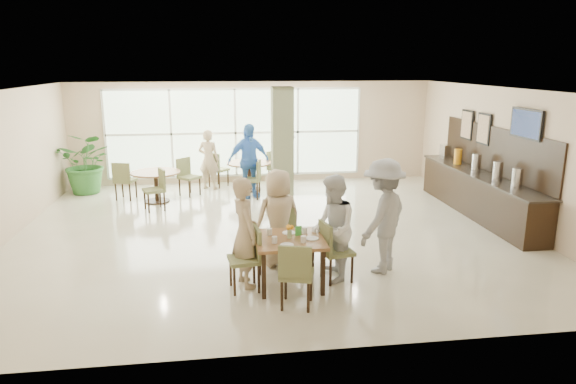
{
  "coord_description": "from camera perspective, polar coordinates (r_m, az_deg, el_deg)",
  "views": [
    {
      "loc": [
        -0.97,
        -9.81,
        3.3
      ],
      "look_at": [
        0.2,
        -1.2,
        1.1
      ],
      "focal_mm": 32.0,
      "sensor_mm": 36.0,
      "label": 1
    }
  ],
  "objects": [
    {
      "name": "chairs_table_left",
      "position": [
        12.86,
        -14.39,
        1.05
      ],
      "size": [
        2.14,
        1.89,
        0.95
      ],
      "color": "brown",
      "rests_on": "ground"
    },
    {
      "name": "tabletop_clutter",
      "position": [
        7.67,
        0.36,
        -4.76
      ],
      "size": [
        0.75,
        0.74,
        0.21
      ],
      "color": "white",
      "rests_on": "main_table"
    },
    {
      "name": "round_table_right",
      "position": [
        13.6,
        -4.33,
        2.66
      ],
      "size": [
        1.18,
        1.18,
        0.75
      ],
      "color": "brown",
      "rests_on": "ground"
    },
    {
      "name": "buffet_counter",
      "position": [
        12.09,
        20.46,
        0.16
      ],
      "size": [
        0.64,
        4.7,
        1.95
      ],
      "color": "black",
      "rests_on": "ground"
    },
    {
      "name": "round_table_left",
      "position": [
        12.8,
        -14.47,
        1.51
      ],
      "size": [
        1.18,
        1.18,
        0.75
      ],
      "color": "brown",
      "rests_on": "ground"
    },
    {
      "name": "teen_right",
      "position": [
        7.89,
        5.0,
        -4.07
      ],
      "size": [
        0.67,
        0.84,
        1.66
      ],
      "primitive_type": "imported",
      "rotation": [
        0.0,
        0.0,
        -1.63
      ],
      "color": "white",
      "rests_on": "ground"
    },
    {
      "name": "room_shell",
      "position": [
        9.99,
        -2.07,
        4.99
      ],
      "size": [
        10.0,
        10.0,
        10.0
      ],
      "color": "white",
      "rests_on": "ground"
    },
    {
      "name": "adult_a",
      "position": [
        12.81,
        -4.4,
        3.48
      ],
      "size": [
        1.23,
        0.94,
        1.85
      ],
      "primitive_type": "imported",
      "rotation": [
        0.0,
        0.0,
        0.34
      ],
      "color": "#4684D4",
      "rests_on": "ground"
    },
    {
      "name": "teen_far",
      "position": [
        8.47,
        -1.08,
        -2.88
      ],
      "size": [
        0.89,
        0.65,
        1.63
      ],
      "primitive_type": "imported",
      "rotation": [
        0.0,
        0.0,
        3.43
      ],
      "color": "tan",
      "rests_on": "ground"
    },
    {
      "name": "window_bank",
      "position": [
        14.41,
        -5.85,
        6.55
      ],
      "size": [
        7.0,
        0.04,
        7.0
      ],
      "color": "silver",
      "rests_on": "ground"
    },
    {
      "name": "column",
      "position": [
        11.26,
        -0.64,
        4.48
      ],
      "size": [
        0.45,
        0.45,
        2.8
      ],
      "primitive_type": "cube",
      "color": "#6E7753",
      "rests_on": "ground"
    },
    {
      "name": "potted_plant",
      "position": [
        14.18,
        -21.43,
        3.02
      ],
      "size": [
        1.71,
        1.71,
        1.58
      ],
      "primitive_type": "imported",
      "rotation": [
        0.0,
        0.0,
        -0.23
      ],
      "color": "#2F6F2C",
      "rests_on": "ground"
    },
    {
      "name": "framed_art_a",
      "position": [
        12.41,
        20.93,
        6.56
      ],
      "size": [
        0.05,
        0.55,
        0.7
      ],
      "color": "black",
      "rests_on": "ground"
    },
    {
      "name": "chairs_table_right",
      "position": [
        13.63,
        -4.34,
        2.19
      ],
      "size": [
        2.25,
        1.95,
        0.95
      ],
      "color": "brown",
      "rests_on": "ground"
    },
    {
      "name": "wall_tv",
      "position": [
        11.01,
        24.97,
        6.89
      ],
      "size": [
        0.06,
        1.0,
        0.58
      ],
      "color": "black",
      "rests_on": "ground"
    },
    {
      "name": "framed_art_b",
      "position": [
        13.12,
        19.28,
        7.06
      ],
      "size": [
        0.05,
        0.55,
        0.7
      ],
      "color": "black",
      "rests_on": "ground"
    },
    {
      "name": "adult_standing",
      "position": [
        13.79,
        -8.8,
        3.59
      ],
      "size": [
        0.69,
        0.58,
        1.6
      ],
      "primitive_type": "imported",
      "rotation": [
        0.0,
        0.0,
        2.73
      ],
      "color": "tan",
      "rests_on": "ground"
    },
    {
      "name": "teen_standing",
      "position": [
        8.31,
        10.52,
        -2.65
      ],
      "size": [
        1.32,
        1.34,
        1.85
      ],
      "primitive_type": "imported",
      "rotation": [
        0.0,
        0.0,
        -2.33
      ],
      "color": "#9C9D9F",
      "rests_on": "ground"
    },
    {
      "name": "teen_left",
      "position": [
        7.7,
        -4.8,
        -4.49
      ],
      "size": [
        0.57,
        0.71,
        1.68
      ],
      "primitive_type": "imported",
      "rotation": [
        0.0,
        0.0,
        1.88
      ],
      "color": "tan",
      "rests_on": "ground"
    },
    {
      "name": "chairs_main_table",
      "position": [
        7.79,
        0.41,
        -7.06
      ],
      "size": [
        1.95,
        1.94,
        0.95
      ],
      "color": "brown",
      "rests_on": "ground"
    },
    {
      "name": "main_table",
      "position": [
        7.73,
        0.17,
        -5.74
      ],
      "size": [
        1.02,
        1.02,
        0.75
      ],
      "color": "brown",
      "rests_on": "ground"
    },
    {
      "name": "adult_b",
      "position": [
        13.66,
        -0.32,
        4.05
      ],
      "size": [
        0.85,
        1.71,
        1.79
      ],
      "primitive_type": "imported",
      "rotation": [
        0.0,
        0.0,
        -1.65
      ],
      "color": "white",
      "rests_on": "ground"
    },
    {
      "name": "ground",
      "position": [
        10.4,
        -1.99,
        -4.31
      ],
      "size": [
        10.0,
        10.0,
        0.0
      ],
      "primitive_type": "plane",
      "color": "beige",
      "rests_on": "ground"
    }
  ]
}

